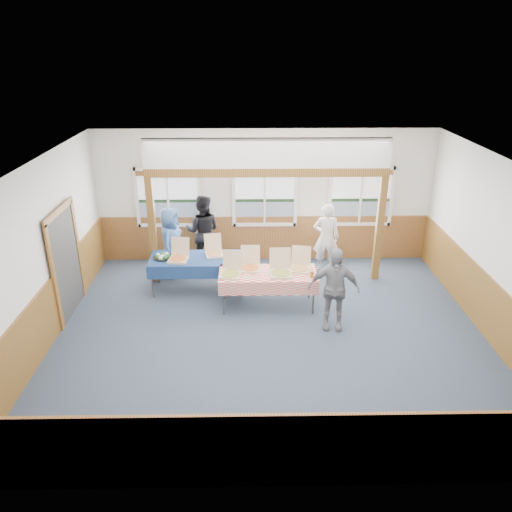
{
  "coord_description": "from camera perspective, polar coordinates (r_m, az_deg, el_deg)",
  "views": [
    {
      "loc": [
        -0.41,
        -7.98,
        5.05
      ],
      "look_at": [
        -0.25,
        1.0,
        1.14
      ],
      "focal_mm": 35.0,
      "sensor_mm": 36.0,
      "label": 1
    }
  ],
  "objects": [
    {
      "name": "man_blue",
      "position": [
        11.55,
        -9.71,
        1.62
      ],
      "size": [
        0.61,
        0.85,
        1.61
      ],
      "primitive_type": "imported",
      "rotation": [
        0.0,
        0.0,
        1.44
      ],
      "color": "#3E639C",
      "rests_on": "floor"
    },
    {
      "name": "post_right",
      "position": [
        11.36,
        13.91,
        3.01
      ],
      "size": [
        0.15,
        0.15,
        2.4
      ],
      "primitive_type": "cube",
      "color": "#5C3514",
      "rests_on": "floor"
    },
    {
      "name": "pizza_box_c",
      "position": [
        9.87,
        -2.91,
        -1.85
      ],
      "size": [
        0.48,
        0.56,
        0.44
      ],
      "rotation": [
        0.0,
        0.0,
        -0.19
      ],
      "color": "beige",
      "rests_on": "table_right"
    },
    {
      "name": "wainscot_left",
      "position": [
        9.84,
        -22.25,
        -5.62
      ],
      "size": [
        0.05,
        6.98,
        1.1
      ],
      "primitive_type": "cube",
      "color": "brown",
      "rests_on": "floor"
    },
    {
      "name": "post_left",
      "position": [
        11.18,
        -11.74,
        2.88
      ],
      "size": [
        0.15,
        0.15,
        2.4
      ],
      "primitive_type": "cube",
      "color": "#5C3514",
      "rests_on": "floor"
    },
    {
      "name": "table_left",
      "position": [
        10.76,
        -6.65,
        -0.45
      ],
      "size": [
        2.11,
        1.03,
        0.76
      ],
      "rotation": [
        0.0,
        0.0,
        0.07
      ],
      "color": "#363636",
      "rests_on": "floor"
    },
    {
      "name": "cross_beam",
      "position": [
        10.61,
        1.25,
        9.56
      ],
      "size": [
        5.15,
        0.18,
        0.18
      ],
      "primitive_type": "cube",
      "color": "#5C3514",
      "rests_on": "post_left"
    },
    {
      "name": "wall_right",
      "position": [
        9.75,
        25.95,
        0.32
      ],
      "size": [
        0.0,
        8.0,
        8.0
      ],
      "primitive_type": "plane",
      "rotation": [
        1.57,
        0.0,
        -1.57
      ],
      "color": "silver",
      "rests_on": "floor"
    },
    {
      "name": "wainscot_right",
      "position": [
        10.16,
        24.79,
        -5.13
      ],
      "size": [
        0.05,
        6.98,
        1.1
      ],
      "primitive_type": "cube",
      "color": "brown",
      "rests_on": "floor"
    },
    {
      "name": "window_right",
      "position": [
        12.23,
        11.92,
        7.02
      ],
      "size": [
        1.56,
        0.1,
        1.46
      ],
      "color": "white",
      "rests_on": "wall_back"
    },
    {
      "name": "table_right",
      "position": [
        10.02,
        1.37,
        -2.2
      ],
      "size": [
        2.1,
        1.31,
        0.76
      ],
      "rotation": [
        0.0,
        0.0,
        -0.23
      ],
      "color": "#363636",
      "rests_on": "floor"
    },
    {
      "name": "wainscot_front",
      "position": [
        6.38,
        3.17,
        -21.34
      ],
      "size": [
        7.98,
        0.05,
        1.1
      ],
      "primitive_type": "cube",
      "color": "brown",
      "rests_on": "floor"
    },
    {
      "name": "pizza_box_f",
      "position": [
        10.14,
        5.07,
        -1.21
      ],
      "size": [
        0.47,
        0.54,
        0.43
      ],
      "rotation": [
        0.0,
        0.0,
        -0.18
      ],
      "color": "beige",
      "rests_on": "table_right"
    },
    {
      "name": "woman_white",
      "position": [
        11.65,
        8.02,
        2.06
      ],
      "size": [
        0.64,
        0.45,
        1.66
      ],
      "primitive_type": "imported",
      "rotation": [
        0.0,
        0.0,
        3.05
      ],
      "color": "silver",
      "rests_on": "floor"
    },
    {
      "name": "cased_opening",
      "position": [
        10.37,
        -20.94,
        -0.81
      ],
      "size": [
        0.06,
        1.3,
        2.1
      ],
      "primitive_type": "cube",
      "color": "#363636",
      "rests_on": "wall_left"
    },
    {
      "name": "pizza_box_e",
      "position": [
        9.91,
        2.84,
        -1.74
      ],
      "size": [
        0.43,
        0.53,
        0.47
      ],
      "rotation": [
        0.0,
        0.0,
        0.01
      ],
      "color": "beige",
      "rests_on": "table_right"
    },
    {
      "name": "wall_left",
      "position": [
        9.41,
        -23.36,
        -0.01
      ],
      "size": [
        0.0,
        8.0,
        8.0
      ],
      "primitive_type": "plane",
      "rotation": [
        1.57,
        0.0,
        1.57
      ],
      "color": "silver",
      "rests_on": "floor"
    },
    {
      "name": "window_mid",
      "position": [
        11.93,
        1.01,
        7.12
      ],
      "size": [
        1.56,
        0.1,
        1.46
      ],
      "color": "white",
      "rests_on": "wall_back"
    },
    {
      "name": "pizza_box_a",
      "position": [
        10.66,
        -8.84,
        -0.12
      ],
      "size": [
        0.44,
        0.52,
        0.43
      ],
      "rotation": [
        0.0,
        0.0,
        -0.12
      ],
      "color": "beige",
      "rests_on": "table_left"
    },
    {
      "name": "person_grey",
      "position": [
        9.35,
        8.88,
        -3.74
      ],
      "size": [
        1.0,
        0.53,
        1.62
      ],
      "primitive_type": "imported",
      "rotation": [
        0.0,
        0.0,
        -0.15
      ],
      "color": "gray",
      "rests_on": "floor"
    },
    {
      "name": "pizza_box_d",
      "position": [
        10.13,
        -0.64,
        -1.13
      ],
      "size": [
        0.39,
        0.48,
        0.43
      ],
      "rotation": [
        0.0,
        0.0,
        0.0
      ],
      "color": "beige",
      "rests_on": "table_right"
    },
    {
      "name": "woman_black",
      "position": [
        11.89,
        -6.09,
        2.85
      ],
      "size": [
        0.92,
        0.75,
        1.75
      ],
      "primitive_type": "imported",
      "rotation": [
        0.0,
        0.0,
        3.04
      ],
      "color": "black",
      "rests_on": "floor"
    },
    {
      "name": "floor",
      "position": [
        9.46,
        1.64,
        -8.76
      ],
      "size": [
        8.0,
        8.0,
        0.0
      ],
      "primitive_type": "plane",
      "color": "#2B3547",
      "rests_on": "ground"
    },
    {
      "name": "wainscot_back",
      "position": [
        12.32,
        0.97,
        2.1
      ],
      "size": [
        7.98,
        0.05,
        1.1
      ],
      "primitive_type": "cube",
      "color": "brown",
      "rests_on": "floor"
    },
    {
      "name": "wall_back",
      "position": [
        12.0,
        1.0,
        6.82
      ],
      "size": [
        8.0,
        0.0,
        8.0
      ],
      "primitive_type": "plane",
      "rotation": [
        1.57,
        0.0,
        0.0
      ],
      "color": "silver",
      "rests_on": "floor"
    },
    {
      "name": "window_left",
      "position": [
        12.08,
        -10.05,
        6.96
      ],
      "size": [
        1.56,
        0.1,
        1.46
      ],
      "color": "white",
      "rests_on": "wall_back"
    },
    {
      "name": "pizza_box_b",
      "position": [
        10.83,
        -4.8,
        0.47
      ],
      "size": [
        0.45,
        0.52,
        0.41
      ],
      "rotation": [
        0.0,
        0.0,
        0.19
      ],
      "color": "beige",
      "rests_on": "table_left"
    },
    {
      "name": "drink_glass",
      "position": [
        9.81,
        6.41,
        -2.1
      ],
      "size": [
        0.07,
        0.07,
        0.15
      ],
      "primitive_type": "cylinder",
      "color": "#946918",
      "rests_on": "table_right"
    },
    {
      "name": "veggie_tray",
      "position": [
        10.83,
        -10.62,
        -0.07
      ],
      "size": [
        0.42,
        0.42,
        0.09
      ],
      "color": "black",
      "rests_on": "table_left"
    },
    {
      "name": "ceiling",
      "position": [
        8.21,
        1.91,
        10.49
      ],
      "size": [
        8.0,
        8.0,
        0.0
      ],
      "primitive_type": "plane",
      "rotation": [
        3.14,
        0.0,
        0.0
      ],
      "color": "white",
      "rests_on": "wall_back"
    },
    {
      "name": "wall_front",
      "position": [
        5.67,
        3.43,
        -13.98
      ],
      "size": [
        8.0,
        0.0,
        8.0
      ],
      "primitive_type": "plane",
      "rotation": [
        -1.57,
        0.0,
        0.0
      ],
      "color": "silver",
      "rests_on": "floor"
    }
  ]
}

